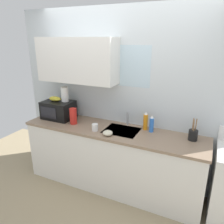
% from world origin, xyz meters
% --- Properties ---
extents(kitchen_wall_assembly, '(3.31, 0.42, 2.50)m').
position_xyz_m(kitchen_wall_assembly, '(-0.13, 0.30, 1.37)').
color(kitchen_wall_assembly, silver).
rests_on(kitchen_wall_assembly, ground).
extents(counter_unit, '(2.54, 0.63, 0.90)m').
position_xyz_m(counter_unit, '(0.00, 0.00, 0.46)').
color(counter_unit, white).
rests_on(counter_unit, ground).
extents(sink_faucet, '(0.03, 0.03, 0.19)m').
position_xyz_m(sink_faucet, '(0.13, 0.24, 0.99)').
color(sink_faucet, '#B2B5BA').
rests_on(sink_faucet, counter_unit).
extents(microwave, '(0.46, 0.35, 0.27)m').
position_xyz_m(microwave, '(-0.94, 0.05, 1.04)').
color(microwave, black).
rests_on(microwave, counter_unit).
extents(banana_bunch, '(0.20, 0.11, 0.07)m').
position_xyz_m(banana_bunch, '(-0.98, 0.05, 1.20)').
color(banana_bunch, gold).
rests_on(banana_bunch, microwave).
extents(paper_towel_roll, '(0.11, 0.11, 0.22)m').
position_xyz_m(paper_towel_roll, '(-0.83, 0.10, 1.28)').
color(paper_towel_roll, white).
rests_on(paper_towel_roll, microwave).
extents(dish_soap_bottle_orange, '(0.06, 0.06, 0.25)m').
position_xyz_m(dish_soap_bottle_orange, '(0.41, 0.19, 1.02)').
color(dish_soap_bottle_orange, orange).
rests_on(dish_soap_bottle_orange, counter_unit).
extents(dish_soap_bottle_blue, '(0.06, 0.06, 0.23)m').
position_xyz_m(dish_soap_bottle_blue, '(0.51, 0.15, 1.01)').
color(dish_soap_bottle_blue, blue).
rests_on(dish_soap_bottle_blue, counter_unit).
extents(cereal_canister, '(0.10, 0.10, 0.23)m').
position_xyz_m(cereal_canister, '(-0.59, -0.05, 1.02)').
color(cereal_canister, red).
rests_on(cereal_canister, counter_unit).
extents(mug_white, '(0.08, 0.08, 0.09)m').
position_xyz_m(mug_white, '(-0.19, -0.14, 0.95)').
color(mug_white, white).
rests_on(mug_white, counter_unit).
extents(utensil_crock, '(0.11, 0.11, 0.28)m').
position_xyz_m(utensil_crock, '(1.03, 0.12, 0.97)').
color(utensil_crock, black).
rests_on(utensil_crock, counter_unit).
extents(small_bowl, '(0.13, 0.13, 0.06)m').
position_xyz_m(small_bowl, '(0.03, -0.20, 0.93)').
color(small_bowl, beige).
rests_on(small_bowl, counter_unit).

